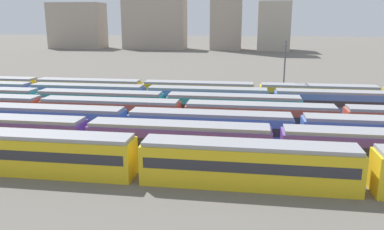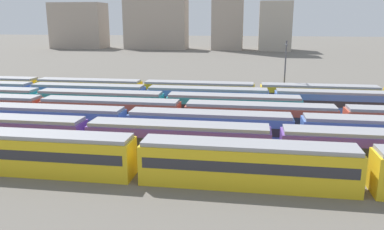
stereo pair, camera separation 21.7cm
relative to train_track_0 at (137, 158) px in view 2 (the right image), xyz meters
The scene contains 11 objects.
train_track_0 is the anchor object (origin of this frame).
train_track_1 13.12m from the train_track_0, 23.34° to the left, with size 112.50×3.06×3.75m.
train_track_2 17.91m from the train_track_0, 35.50° to the left, with size 112.50×3.06×3.75m.
train_track_3 25.47m from the train_track_0, 37.78° to the left, with size 112.50×3.06×3.75m.
train_track_4 23.83m from the train_track_0, 119.23° to the left, with size 55.80×3.06×3.75m.
train_track_5 26.75m from the train_track_0, 103.64° to the left, with size 74.70×3.06×3.75m.
train_track_6 32.94m from the train_track_0, 71.29° to the left, with size 112.50×3.06×3.75m.
catenary_pole_1 37.52m from the train_track_0, 66.40° to the left, with size 0.24×3.20×10.32m.
distant_building_0 170.78m from the train_track_0, 116.07° to the left, with size 25.54×14.12×21.61m, color #A89989.
distant_building_1 157.67m from the train_track_0, 103.24° to the left, with size 29.19×12.23×22.82m, color #A89989.
distant_building_3 154.66m from the train_track_0, 82.85° to the left, with size 14.05×18.13×21.61m, color #B2A899.
Camera 2 is at (37.24, -30.58, 13.55)m, focal length 36.18 mm.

